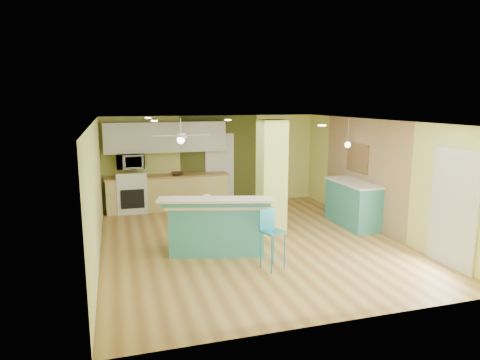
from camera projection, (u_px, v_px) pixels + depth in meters
name	position (u px, v px, depth m)	size (l,w,h in m)	color
floor	(250.00, 242.00, 8.96)	(6.00, 7.00, 0.01)	olive
ceiling	(251.00, 121.00, 8.50)	(6.00, 7.00, 0.01)	white
wall_back	(212.00, 160.00, 12.03)	(6.00, 0.01, 2.50)	#D6DA75
wall_front	(335.00, 233.00, 5.42)	(6.00, 0.01, 2.50)	#D6DA75
wall_left	(96.00, 192.00, 7.89)	(0.01, 7.00, 2.50)	#D6DA75
wall_right	(378.00, 176.00, 9.57)	(0.01, 7.00, 2.50)	#D6DA75
wood_panel	(362.00, 172.00, 10.13)	(0.02, 3.40, 2.50)	#967355
olive_accent	(219.00, 160.00, 12.07)	(2.20, 0.02, 2.50)	#43481C
interior_door	(220.00, 169.00, 12.09)	(0.82, 0.05, 2.00)	silver
french_door	(453.00, 209.00, 7.43)	(0.04, 1.08, 2.10)	silver
column	(272.00, 177.00, 9.38)	(0.55, 0.55, 2.50)	#CBE369
kitchen_run	(168.00, 192.00, 11.52)	(3.25, 0.63, 0.94)	#CEBA6B
stove	(132.00, 195.00, 11.25)	(0.76, 0.66, 1.08)	white
upper_cabinets	(166.00, 137.00, 11.37)	(3.20, 0.34, 0.80)	silver
microwave	(130.00, 161.00, 11.10)	(0.70, 0.48, 0.39)	silver
ceiling_fan	(181.00, 136.00, 10.16)	(1.41, 1.41, 0.61)	white
pendant_lamp	(348.00, 145.00, 10.06)	(0.14, 0.14, 0.69)	white
wall_decor	(358.00, 158.00, 10.26)	(0.03, 0.90, 0.70)	brown
peninsula	(217.00, 225.00, 8.31)	(2.23, 1.62, 1.14)	teal
bar_stool	(270.00, 229.00, 7.42)	(0.45, 0.45, 1.06)	teal
side_counter	(353.00, 203.00, 10.06)	(0.69, 1.62, 1.05)	teal
fruit_bowl	(177.00, 174.00, 11.41)	(0.35, 0.35, 0.08)	#382417
canister	(207.00, 199.00, 8.14)	(0.14, 0.14, 0.15)	gold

